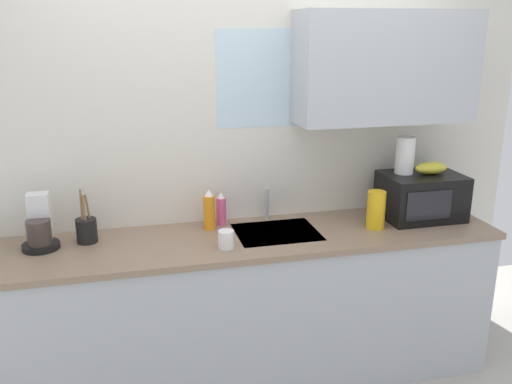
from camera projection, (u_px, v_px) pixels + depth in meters
The scene contains 12 objects.
kitchen_wall_assembly at pixel (268, 142), 3.24m from camera, with size 3.51×0.42×2.50m.
counter_unit at pixel (256, 307), 3.17m from camera, with size 2.74×0.63×0.90m.
sink_faucet at pixel (267, 204), 3.27m from camera, with size 0.03×0.03×0.20m, color #B2B5BA.
microwave at pixel (421, 196), 3.29m from camera, with size 0.46×0.35×0.27m.
banana_bunch at pixel (431, 168), 3.25m from camera, with size 0.20×0.11×0.07m, color gold.
paper_towel_roll at pixel (405, 155), 3.24m from camera, with size 0.11×0.11×0.22m, color white.
coffee_maker at pixel (40, 228), 2.86m from camera, with size 0.19×0.21×0.28m.
dish_soap_bottle_pink at pixel (221, 210), 3.18m from camera, with size 0.06×0.06×0.20m.
dish_soap_bottle_orange at pixel (209, 211), 3.11m from camera, with size 0.07×0.07×0.23m.
cereal_canister at pixel (376, 210), 3.13m from camera, with size 0.10×0.10×0.22m, color gold.
mug_white at pixel (226, 239), 2.86m from camera, with size 0.08×0.08×0.10m, color white.
utensil_crock at pixel (87, 230), 2.93m from camera, with size 0.11×0.11×0.29m.
Camera 1 is at (-0.68, -2.76, 2.01)m, focal length 38.55 mm.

